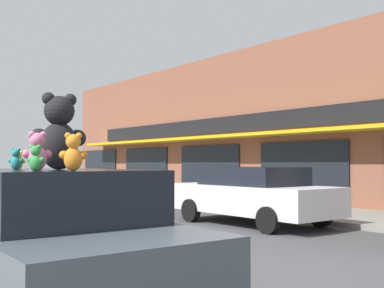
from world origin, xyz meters
TOP-DOWN VIEW (x-y plane):
  - ground_plane at (0.00, 0.00)m, footprint 260.00×260.00m
  - storefront_row at (13.43, 6.47)m, footprint 11.12×36.58m
  - plush_art_car at (-3.53, 0.12)m, footprint 2.06×4.20m
  - teddy_bear_giant at (-3.48, 0.02)m, footprint 0.61×0.40m
  - teddy_bear_green at (-3.96, -0.64)m, footprint 0.15×0.17m
  - teddy_bear_teal at (-3.78, 0.46)m, footprint 0.16×0.15m
  - teddy_bear_orange at (-3.71, -0.85)m, footprint 0.25×0.21m
  - teddy_bear_cream at (-3.40, 0.88)m, footprint 0.29×0.19m
  - teddy_bear_pink at (-3.84, -0.34)m, footprint 0.28×0.19m
  - teddy_bear_yellow at (-3.59, 0.95)m, footprint 0.16×0.13m
  - parked_car_far_center at (3.66, 4.25)m, footprint 2.12×4.65m

SIDE VIEW (x-z plane):
  - ground_plane at x=0.00m, z-range 0.00..0.00m
  - parked_car_far_center at x=3.66m, z-range 0.05..1.56m
  - plush_art_car at x=-3.53m, z-range 0.04..1.59m
  - teddy_bear_yellow at x=-3.59m, z-range 1.55..1.77m
  - teddy_bear_green at x=-3.96m, z-range 1.55..1.78m
  - teddy_bear_teal at x=-3.78m, z-range 1.55..1.78m
  - teddy_bear_orange at x=-3.71m, z-range 1.55..1.89m
  - teddy_bear_pink at x=-3.84m, z-range 1.55..1.92m
  - teddy_bear_cream at x=-3.40m, z-range 1.55..1.93m
  - teddy_bear_giant at x=-3.48m, z-range 1.54..2.35m
  - storefront_row at x=13.43m, z-range 0.00..6.38m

